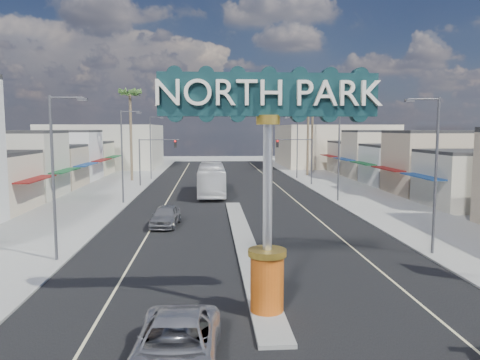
{
  "coord_description": "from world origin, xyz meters",
  "views": [
    {
      "loc": [
        -2.21,
        -15.56,
        7.24
      ],
      "look_at": [
        -0.39,
        12.19,
        4.2
      ],
      "focal_mm": 35.0,
      "sensor_mm": 36.0,
      "label": 1
    }
  ],
  "objects": [
    {
      "name": "streetlight_l_far",
      "position": [
        -10.43,
        52.0,
        5.07
      ],
      "size": [
        2.03,
        0.22,
        9.0
      ],
      "color": "#47474C",
      "rests_on": "ground"
    },
    {
      "name": "streetlight_r_mid",
      "position": [
        10.43,
        30.0,
        5.07
      ],
      "size": [
        2.03,
        0.22,
        9.0
      ],
      "color": "#47474C",
      "rests_on": "ground"
    },
    {
      "name": "storefront_row_left",
      "position": [
        -24.0,
        43.0,
        3.0
      ],
      "size": [
        12.0,
        42.0,
        6.0
      ],
      "primitive_type": "cube",
      "color": "beige",
      "rests_on": "ground"
    },
    {
      "name": "suv_left",
      "position": [
        -3.26,
        -2.14,
        0.78
      ],
      "size": [
        2.84,
        5.7,
        1.55
      ],
      "primitive_type": "imported",
      "rotation": [
        0.0,
        0.0,
        -0.05
      ],
      "color": "#B6B6BB",
      "rests_on": "ground"
    },
    {
      "name": "streetlight_l_near",
      "position": [
        -10.43,
        10.0,
        5.07
      ],
      "size": [
        2.03,
        0.22,
        9.0
      ],
      "color": "#47474C",
      "rests_on": "ground"
    },
    {
      "name": "backdrop_far_right",
      "position": [
        22.0,
        75.0,
        4.0
      ],
      "size": [
        20.0,
        20.0,
        8.0
      ],
      "primitive_type": "cube",
      "color": "beige",
      "rests_on": "ground"
    },
    {
      "name": "sidewalk_left",
      "position": [
        -14.0,
        30.0,
        0.06
      ],
      "size": [
        8.0,
        120.0,
        0.12
      ],
      "primitive_type": "cube",
      "color": "gray",
      "rests_on": "ground"
    },
    {
      "name": "traffic_signal_right",
      "position": [
        9.18,
        43.99,
        4.27
      ],
      "size": [
        5.09,
        0.45,
        6.0
      ],
      "color": "#47474C",
      "rests_on": "ground"
    },
    {
      "name": "traffic_signal_left",
      "position": [
        -9.18,
        43.99,
        4.27
      ],
      "size": [
        5.09,
        0.45,
        6.0
      ],
      "color": "#47474C",
      "rests_on": "ground"
    },
    {
      "name": "streetlight_r_far",
      "position": [
        10.43,
        52.0,
        5.07
      ],
      "size": [
        2.03,
        0.22,
        9.0
      ],
      "color": "#47474C",
      "rests_on": "ground"
    },
    {
      "name": "storefront_row_right",
      "position": [
        24.0,
        43.0,
        3.0
      ],
      "size": [
        12.0,
        42.0,
        6.0
      ],
      "primitive_type": "cube",
      "color": "#B7B29E",
      "rests_on": "ground"
    },
    {
      "name": "gateway_sign",
      "position": [
        0.0,
        1.98,
        5.93
      ],
      "size": [
        8.2,
        1.5,
        9.15
      ],
      "color": "#D45310",
      "rests_on": "median_island"
    },
    {
      "name": "city_bus",
      "position": [
        -2.0,
        35.93,
        1.7
      ],
      "size": [
        2.89,
        12.21,
        3.4
      ],
      "primitive_type": "imported",
      "rotation": [
        0.0,
        0.0,
        -0.0
      ],
      "color": "silver",
      "rests_on": "ground"
    },
    {
      "name": "ground",
      "position": [
        0.0,
        30.0,
        0.0
      ],
      "size": [
        160.0,
        160.0,
        0.0
      ],
      "primitive_type": "plane",
      "color": "gray",
      "rests_on": "ground"
    },
    {
      "name": "road",
      "position": [
        0.0,
        30.0,
        0.01
      ],
      "size": [
        20.0,
        120.0,
        0.01
      ],
      "primitive_type": "cube",
      "color": "black",
      "rests_on": "ground"
    },
    {
      "name": "car_parked_left",
      "position": [
        -5.5,
        19.1,
        0.79
      ],
      "size": [
        2.29,
        4.81,
        1.59
      ],
      "primitive_type": "imported",
      "rotation": [
        0.0,
        0.0,
        -0.09
      ],
      "color": "slate",
      "rests_on": "ground"
    },
    {
      "name": "backdrop_far_left",
      "position": [
        -22.0,
        75.0,
        4.0
      ],
      "size": [
        20.0,
        20.0,
        8.0
      ],
      "primitive_type": "cube",
      "color": "#B7B29E",
      "rests_on": "ground"
    },
    {
      "name": "palm_left_far",
      "position": [
        -13.0,
        50.0,
        11.5
      ],
      "size": [
        2.6,
        2.6,
        13.1
      ],
      "color": "brown",
      "rests_on": "ground"
    },
    {
      "name": "streetlight_r_near",
      "position": [
        10.43,
        10.0,
        5.07
      ],
      "size": [
        2.03,
        0.22,
        9.0
      ],
      "color": "#47474C",
      "rests_on": "ground"
    },
    {
      "name": "median_island",
      "position": [
        0.0,
        14.0,
        0.08
      ],
      "size": [
        1.3,
        30.0,
        0.16
      ],
      "primitive_type": "cube",
      "color": "gray",
      "rests_on": "ground"
    },
    {
      "name": "sidewalk_right",
      "position": [
        14.0,
        30.0,
        0.06
      ],
      "size": [
        8.0,
        120.0,
        0.12
      ],
      "primitive_type": "cube",
      "color": "gray",
      "rests_on": "ground"
    },
    {
      "name": "streetlight_l_mid",
      "position": [
        -10.43,
        30.0,
        5.07
      ],
      "size": [
        2.03,
        0.22,
        9.0
      ],
      "color": "#47474C",
      "rests_on": "ground"
    },
    {
      "name": "palm_right_far",
      "position": [
        15.0,
        62.0,
        12.39
      ],
      "size": [
        2.6,
        2.6,
        14.1
      ],
      "color": "brown",
      "rests_on": "ground"
    },
    {
      "name": "palm_right_mid",
      "position": [
        13.0,
        56.0,
        10.6
      ],
      "size": [
        2.6,
        2.6,
        12.1
      ],
      "color": "brown",
      "rests_on": "ground"
    }
  ]
}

